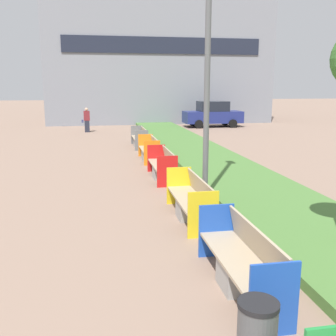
% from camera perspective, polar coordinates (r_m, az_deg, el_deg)
% --- Properties ---
extents(planter_grass_strip, '(2.80, 120.00, 0.18)m').
position_cam_1_polar(planter_grass_strip, '(11.05, 12.94, -3.39)').
color(planter_grass_strip, '#4C7A38').
rests_on(planter_grass_strip, ground).
extents(building_backdrop, '(17.80, 7.24, 10.76)m').
position_cam_1_polar(building_backdrop, '(34.22, -1.63, 15.90)').
color(building_backdrop, gray).
rests_on(building_backdrop, ground).
extents(bench_blue_frame, '(0.65, 2.34, 0.94)m').
position_cam_1_polar(bench_blue_frame, '(6.00, 10.65, -13.60)').
color(bench_blue_frame, '#9E9B96').
rests_on(bench_blue_frame, ground).
extents(bench_yellow_frame, '(0.65, 2.38, 0.94)m').
position_cam_1_polar(bench_yellow_frame, '(8.85, 3.38, -4.98)').
color(bench_yellow_frame, '#9E9B96').
rests_on(bench_yellow_frame, ground).
extents(bench_red_frame, '(0.65, 2.28, 0.94)m').
position_cam_1_polar(bench_red_frame, '(12.62, -0.79, 0.11)').
color(bench_red_frame, '#9E9B96').
rests_on(bench_red_frame, ground).
extents(bench_orange_frame, '(0.65, 2.07, 0.94)m').
position_cam_1_polar(bench_orange_frame, '(15.75, -2.70, 2.42)').
color(bench_orange_frame, '#9E9B96').
rests_on(bench_orange_frame, ground).
extents(bench_grey_frame, '(0.65, 2.24, 0.94)m').
position_cam_1_polar(bench_grey_frame, '(19.30, -4.08, 4.15)').
color(bench_grey_frame, '#9E9B96').
rests_on(bench_grey_frame, ground).
extents(street_lamp_post, '(0.24, 0.44, 7.96)m').
position_cam_1_polar(street_lamp_post, '(9.75, 5.87, 20.20)').
color(street_lamp_post, '#56595B').
rests_on(street_lamp_post, ground).
extents(pedestrian_walking, '(0.53, 0.24, 1.58)m').
position_cam_1_polar(pedestrian_walking, '(26.06, -11.71, 6.85)').
color(pedestrian_walking, '#232633').
rests_on(pedestrian_walking, ground).
extents(parked_car_distant, '(4.25, 2.00, 1.86)m').
position_cam_1_polar(parked_car_distant, '(29.10, 6.49, 7.75)').
color(parked_car_distant, navy).
rests_on(parked_car_distant, ground).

